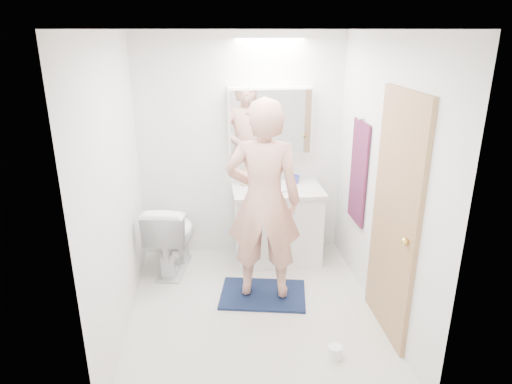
{
  "coord_description": "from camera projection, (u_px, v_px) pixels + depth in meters",
  "views": [
    {
      "loc": [
        -0.36,
        -3.47,
        2.4
      ],
      "look_at": [
        0.05,
        0.25,
        1.05
      ],
      "focal_mm": 31.64,
      "sensor_mm": 36.0,
      "label": 1
    }
  ],
  "objects": [
    {
      "name": "medicine_cabinet",
      "position": [
        270.0,
        121.0,
        4.71
      ],
      "size": [
        0.88,
        0.14,
        0.7
      ],
      "primitive_type": "cube",
      "color": "white",
      "rests_on": "wall_back"
    },
    {
      "name": "soap_bottle_a",
      "position": [
        245.0,
        175.0,
        4.82
      ],
      "size": [
        0.11,
        0.11,
        0.23
      ],
      "primitive_type": "imported",
      "rotation": [
        0.0,
        0.0,
        0.35
      ],
      "color": "tan",
      "rests_on": "countertop"
    },
    {
      "name": "toilet_paper_roll",
      "position": [
        335.0,
        352.0,
        3.48
      ],
      "size": [
        0.11,
        0.11,
        0.1
      ],
      "primitive_type": "cylinder",
      "color": "white",
      "rests_on": "floor"
    },
    {
      "name": "vanity_cabinet",
      "position": [
        277.0,
        226.0,
        4.9
      ],
      "size": [
        0.9,
        0.55,
        0.78
      ],
      "primitive_type": "cube",
      "color": "white",
      "rests_on": "floor"
    },
    {
      "name": "soap_bottle_b",
      "position": [
        254.0,
        177.0,
        4.87
      ],
      "size": [
        0.1,
        0.1,
        0.17
      ],
      "primitive_type": "imported",
      "rotation": [
        0.0,
        0.0,
        -0.37
      ],
      "color": "#5D88C8",
      "rests_on": "countertop"
    },
    {
      "name": "door_knob",
      "position": [
        405.0,
        242.0,
        3.27
      ],
      "size": [
        0.06,
        0.06,
        0.06
      ],
      "primitive_type": "sphere",
      "color": "gold",
      "rests_on": "door"
    },
    {
      "name": "wall_back",
      "position": [
        241.0,
        148.0,
        4.85
      ],
      "size": [
        2.5,
        0.0,
        2.5
      ],
      "primitive_type": "plane",
      "rotation": [
        1.57,
        0.0,
        0.0
      ],
      "color": "white",
      "rests_on": "floor"
    },
    {
      "name": "toilet",
      "position": [
        172.0,
        236.0,
        4.68
      ],
      "size": [
        0.56,
        0.82,
        0.76
      ],
      "primitive_type": "imported",
      "rotation": [
        0.0,
        0.0,
        2.94
      ],
      "color": "white",
      "rests_on": "floor"
    },
    {
      "name": "toothbrush_cup",
      "position": [
        295.0,
        179.0,
        4.91
      ],
      "size": [
        0.11,
        0.11,
        0.09
      ],
      "primitive_type": "imported",
      "rotation": [
        0.0,
        0.0,
        0.21
      ],
      "color": "#3E45BB",
      "rests_on": "countertop"
    },
    {
      "name": "mirror_panel",
      "position": [
        271.0,
        122.0,
        4.64
      ],
      "size": [
        0.84,
        0.01,
        0.66
      ],
      "primitive_type": "cube",
      "color": "silver",
      "rests_on": "medicine_cabinet"
    },
    {
      "name": "person",
      "position": [
        264.0,
        201.0,
        3.99
      ],
      "size": [
        0.74,
        0.55,
        1.84
      ],
      "primitive_type": "imported",
      "rotation": [
        0.0,
        0.0,
        2.96
      ],
      "color": "tan",
      "rests_on": "bath_rug"
    },
    {
      "name": "wall_left",
      "position": [
        115.0,
        190.0,
        3.57
      ],
      "size": [
        0.0,
        2.5,
        2.5
      ],
      "primitive_type": "plane",
      "rotation": [
        1.57,
        0.0,
        1.57
      ],
      "color": "white",
      "rests_on": "floor"
    },
    {
      "name": "sink_basin",
      "position": [
        277.0,
        186.0,
        4.77
      ],
      "size": [
        0.36,
        0.36,
        0.03
      ],
      "primitive_type": "cylinder",
      "color": "white",
      "rests_on": "countertop"
    },
    {
      "name": "bath_rug",
      "position": [
        263.0,
        294.0,
        4.31
      ],
      "size": [
        0.89,
        0.68,
        0.02
      ],
      "primitive_type": "cube",
      "rotation": [
        0.0,
        0.0,
        -0.18
      ],
      "color": "#141D3E",
      "rests_on": "floor"
    },
    {
      "name": "towel",
      "position": [
        358.0,
        173.0,
        4.34
      ],
      "size": [
        0.02,
        0.42,
        1.0
      ],
      "primitive_type": "cube",
      "color": "#121D39",
      "rests_on": "wall_right"
    },
    {
      "name": "floor",
      "position": [
        254.0,
        310.0,
        4.09
      ],
      "size": [
        2.5,
        2.5,
        0.0
      ],
      "primitive_type": "plane",
      "color": "silver",
      "rests_on": "ground"
    },
    {
      "name": "wall_right",
      "position": [
        383.0,
        181.0,
        3.8
      ],
      "size": [
        0.0,
        2.5,
        2.5
      ],
      "primitive_type": "plane",
      "rotation": [
        1.57,
        0.0,
        -1.57
      ],
      "color": "white",
      "rests_on": "floor"
    },
    {
      "name": "countertop",
      "position": [
        278.0,
        190.0,
        4.76
      ],
      "size": [
        0.95,
        0.58,
        0.04
      ],
      "primitive_type": "cube",
      "color": "silver",
      "rests_on": "vanity_cabinet"
    },
    {
      "name": "wall_front",
      "position": [
        277.0,
        258.0,
        2.51
      ],
      "size": [
        2.5,
        0.0,
        2.5
      ],
      "primitive_type": "plane",
      "rotation": [
        -1.57,
        0.0,
        0.0
      ],
      "color": "white",
      "rests_on": "floor"
    },
    {
      "name": "faucet",
      "position": [
        275.0,
        175.0,
        4.93
      ],
      "size": [
        0.02,
        0.02,
        0.16
      ],
      "primitive_type": "cylinder",
      "color": "silver",
      "rests_on": "countertop"
    },
    {
      "name": "ceiling",
      "position": [
        253.0,
        29.0,
        3.28
      ],
      "size": [
        2.5,
        2.5,
        0.0
      ],
      "primitive_type": "plane",
      "rotation": [
        3.14,
        0.0,
        0.0
      ],
      "color": "white",
      "rests_on": "floor"
    },
    {
      "name": "door",
      "position": [
        395.0,
        219.0,
        3.54
      ],
      "size": [
        0.04,
        0.8,
        2.0
      ],
      "primitive_type": "cube",
      "color": "tan",
      "rests_on": "wall_right"
    },
    {
      "name": "towel_hook",
      "position": [
        361.0,
        119.0,
        4.17
      ],
      "size": [
        0.07,
        0.02,
        0.02
      ],
      "primitive_type": "cylinder",
      "rotation": [
        0.0,
        1.57,
        0.0
      ],
      "color": "silver",
      "rests_on": "wall_right"
    }
  ]
}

